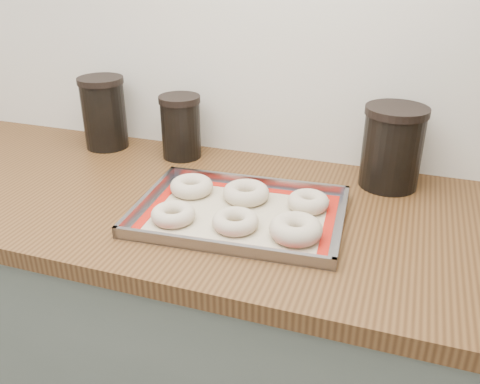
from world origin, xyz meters
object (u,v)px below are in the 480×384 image
at_px(bagel_front_left, 173,214).
at_px(bagel_front_right, 296,229).
at_px(bagel_back_left, 192,186).
at_px(canister_right, 392,147).
at_px(bagel_front_mid, 235,221).
at_px(canister_mid, 181,127).
at_px(bagel_back_mid, 246,193).
at_px(baking_tray, 240,213).
at_px(bagel_back_right, 308,202).
at_px(canister_left, 104,113).

height_order(bagel_front_left, bagel_front_right, bagel_front_right).
relative_size(bagel_back_left, canister_right, 0.51).
xyz_separation_m(bagel_front_mid, bagel_front_right, (0.13, 0.00, 0.00)).
bearing_deg(bagel_front_mid, canister_mid, 129.44).
height_order(bagel_front_mid, canister_mid, canister_mid).
bearing_deg(bagel_back_mid, canister_mid, 141.29).
bearing_deg(bagel_front_left, baking_tray, 30.93).
relative_size(bagel_back_right, canister_mid, 0.53).
height_order(bagel_back_mid, canister_mid, canister_mid).
bearing_deg(bagel_front_mid, bagel_front_right, 1.01).
distance_m(bagel_back_left, canister_left, 0.44).
bearing_deg(bagel_back_right, canister_right, 51.10).
height_order(bagel_back_mid, bagel_back_right, same).
xyz_separation_m(baking_tray, bagel_back_mid, (-0.01, 0.07, 0.02)).
height_order(bagel_back_right, canister_right, canister_right).
bearing_deg(canister_left, bagel_front_left, -42.60).
bearing_deg(bagel_front_right, canister_left, 152.53).
xyz_separation_m(baking_tray, bagel_front_mid, (0.01, -0.06, 0.01)).
bearing_deg(bagel_front_mid, canister_right, 49.43).
relative_size(baking_tray, bagel_front_right, 4.37).
relative_size(bagel_front_right, bagel_back_left, 1.06).
relative_size(baking_tray, bagel_front_mid, 4.81).
bearing_deg(canister_left, bagel_back_left, -30.47).
relative_size(bagel_front_left, canister_right, 0.48).
relative_size(bagel_front_mid, canister_mid, 0.56).
relative_size(bagel_front_right, bagel_back_right, 1.17).
relative_size(bagel_front_left, bagel_front_mid, 0.97).
xyz_separation_m(bagel_front_left, bagel_front_mid, (0.14, 0.01, 0.00)).
xyz_separation_m(bagel_back_left, canister_left, (-0.37, 0.22, 0.08)).
relative_size(bagel_back_mid, bagel_back_right, 1.16).
xyz_separation_m(bagel_front_left, canister_right, (0.43, 0.35, 0.08)).
xyz_separation_m(bagel_back_right, canister_right, (0.16, 0.20, 0.08)).
relative_size(baking_tray, bagel_back_left, 4.61).
xyz_separation_m(bagel_back_mid, canister_right, (0.31, 0.20, 0.08)).
xyz_separation_m(bagel_front_right, canister_mid, (-0.42, 0.34, 0.06)).
distance_m(bagel_front_right, canister_right, 0.38).
relative_size(bagel_back_right, canister_right, 0.46).
xyz_separation_m(baking_tray, canister_left, (-0.52, 0.28, 0.10)).
bearing_deg(bagel_back_right, bagel_front_left, -150.35).
distance_m(canister_mid, canister_right, 0.58).
bearing_deg(canister_right, canister_mid, 179.21).
bearing_deg(bagel_front_right, canister_right, 64.66).
distance_m(baking_tray, canister_left, 0.60).
bearing_deg(canister_left, bagel_front_right, -27.47).
height_order(bagel_front_left, canister_mid, canister_mid).
bearing_deg(bagel_back_mid, bagel_back_right, 1.28).
height_order(bagel_front_mid, bagel_front_right, bagel_front_right).
relative_size(bagel_front_right, canister_right, 0.54).
relative_size(bagel_front_mid, bagel_back_right, 1.06).
bearing_deg(bagel_back_right, bagel_front_mid, -132.86).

